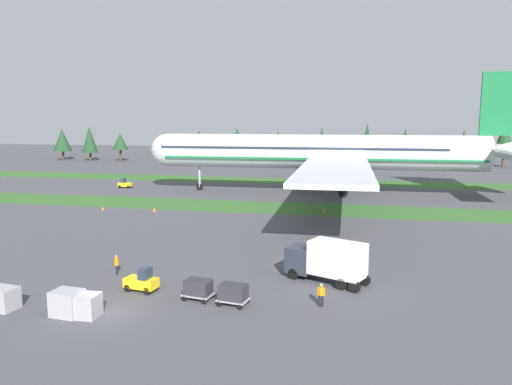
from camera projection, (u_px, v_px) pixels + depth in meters
ground_plane at (109, 312)px, 34.49m from camera, size 400.00×400.00×0.00m
grass_strip_near at (246, 207)px, 75.89m from camera, size 320.00×10.12×0.01m
grass_strip_far at (279, 181)px, 107.07m from camera, size 320.00×10.12×0.01m
airliner at (333, 152)px, 87.87m from camera, size 68.82×84.14×21.30m
baggage_tug at (142, 281)px, 38.64m from camera, size 2.78×1.71×1.97m
cargo_dolly_lead at (198, 288)px, 36.81m from camera, size 2.42×1.84×1.55m
cargo_dolly_second at (233, 293)px, 35.77m from camera, size 2.42×1.84×1.55m
catering_truck at (327, 260)px, 40.60m from camera, size 7.29×4.90×3.58m
pushback_tractor at (125, 184)px, 96.23m from camera, size 2.63×1.36×1.97m
ground_crew_marshaller at (116, 264)px, 42.78m from camera, size 0.36×0.51×1.74m
ground_crew_loader at (321, 294)px, 35.44m from camera, size 0.56×0.36×1.74m
uld_container_0 at (2, 299)px, 34.96m from camera, size 2.16×1.81×1.59m
uld_container_1 at (67, 303)px, 33.86m from camera, size 2.14×1.79×1.80m
uld_container_2 at (84, 305)px, 33.67m from camera, size 2.03×1.63×1.60m
uld_container_3 at (77, 304)px, 34.00m from camera, size 2.07×1.68×1.50m
taxiway_marker_0 at (103, 208)px, 73.23m from camera, size 0.44×0.44×0.49m
taxiway_marker_1 at (154, 210)px, 71.79m from camera, size 0.44×0.44×0.62m
taxiway_marker_2 at (325, 210)px, 71.16m from camera, size 0.44×0.44×0.68m
distant_tree_line at (282, 141)px, 147.31m from camera, size 165.54×10.60×12.89m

